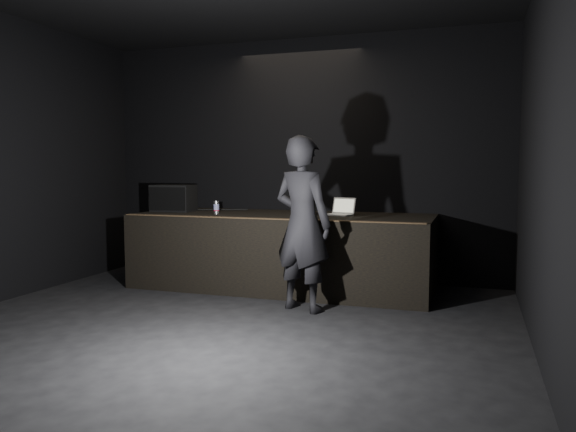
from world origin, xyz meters
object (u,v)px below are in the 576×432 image
(stage_riser, at_px, (283,251))
(laptop, at_px, (341,211))
(stage_monitor, at_px, (173,198))
(beer_can, at_px, (216,208))
(person, at_px, (303,224))

(stage_riser, relative_size, laptop, 9.92)
(stage_monitor, bearing_deg, beer_can, -21.95)
(person, bearing_deg, beer_can, -10.25)
(beer_can, bearing_deg, person, -29.52)
(stage_monitor, height_order, laptop, stage_monitor)
(stage_monitor, relative_size, person, 0.30)
(stage_monitor, relative_size, beer_can, 3.35)
(stage_riser, bearing_deg, stage_monitor, -179.58)
(stage_riser, height_order, stage_monitor, stage_monitor)
(stage_riser, height_order, beer_can, beer_can)
(laptop, bearing_deg, person, -81.24)
(laptop, relative_size, beer_can, 2.23)
(laptop, distance_m, beer_can, 1.69)
(stage_riser, height_order, laptop, laptop)
(stage_monitor, relative_size, laptop, 1.50)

